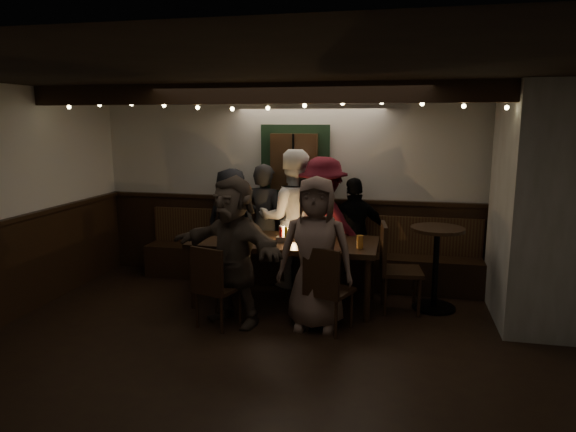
% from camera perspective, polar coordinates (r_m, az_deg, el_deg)
% --- Properties ---
extents(room, '(6.02, 5.01, 2.62)m').
position_cam_1_polar(room, '(5.98, 10.75, -0.53)').
color(room, black).
rests_on(room, ground).
extents(dining_table, '(2.21, 0.95, 0.96)m').
position_cam_1_polar(dining_table, '(6.18, -0.42, -3.32)').
color(dining_table, black).
rests_on(dining_table, ground).
extents(chair_near_left, '(0.52, 0.52, 0.91)m').
position_cam_1_polar(chair_near_left, '(5.56, -8.32, -7.33)').
color(chair_near_left, black).
rests_on(chair_near_left, ground).
extents(chair_near_right, '(0.55, 0.55, 0.93)m').
position_cam_1_polar(chair_near_right, '(5.39, 4.22, -7.63)').
color(chair_near_right, black).
rests_on(chair_near_right, ground).
extents(chair_end, '(0.52, 0.52, 1.04)m').
position_cam_1_polar(chair_end, '(6.10, 11.56, -5.07)').
color(chair_end, black).
rests_on(chair_end, ground).
extents(high_top, '(0.62, 0.62, 0.99)m').
position_cam_1_polar(high_top, '(6.27, 16.13, -4.47)').
color(high_top, black).
rests_on(high_top, ground).
extents(person_a, '(0.83, 0.60, 1.57)m').
position_cam_1_polar(person_a, '(7.12, -6.29, -1.01)').
color(person_a, black).
rests_on(person_a, ground).
extents(person_b, '(0.66, 0.50, 1.64)m').
position_cam_1_polar(person_b, '(6.99, -2.66, -0.87)').
color(person_b, black).
rests_on(person_b, ground).
extents(person_c, '(1.05, 0.91, 1.84)m').
position_cam_1_polar(person_c, '(6.82, 0.47, -0.29)').
color(person_c, white).
rests_on(person_c, ground).
extents(person_d, '(1.29, 1.01, 1.75)m').
position_cam_1_polar(person_d, '(6.68, 3.89, -0.94)').
color(person_d, '#3F0A13').
rests_on(person_d, ground).
extents(person_e, '(0.94, 0.66, 1.48)m').
position_cam_1_polar(person_e, '(6.77, 7.41, -2.01)').
color(person_e, black).
rests_on(person_e, ground).
extents(person_f, '(1.58, 1.08, 1.64)m').
position_cam_1_polar(person_f, '(5.61, -6.07, -3.80)').
color(person_f, '#44382E').
rests_on(person_f, ground).
extents(person_g, '(0.82, 0.55, 1.64)m').
position_cam_1_polar(person_g, '(5.44, 3.07, -4.18)').
color(person_g, brown).
rests_on(person_g, ground).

